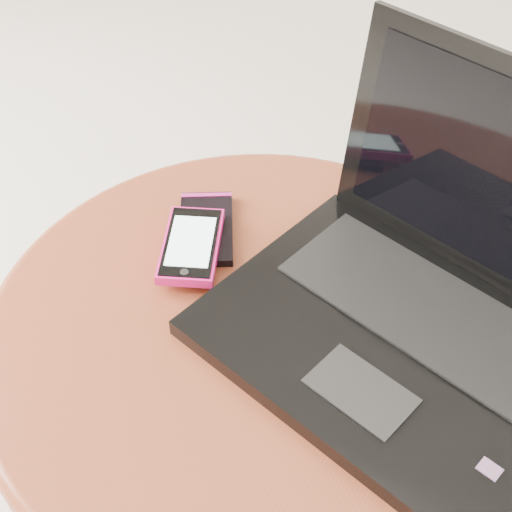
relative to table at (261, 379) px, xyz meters
The scene contains 4 objects.
table is the anchor object (origin of this frame).
laptop 0.23m from the table, 25.39° to the left, with size 0.45×0.39×0.26m.
phone_black 0.19m from the table, 145.35° to the left, with size 0.12×0.14×0.01m.
phone_pink 0.18m from the table, 159.32° to the left, with size 0.11×0.13×0.01m.
Camera 1 is at (0.31, -0.34, 1.10)m, focal length 52.78 mm.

